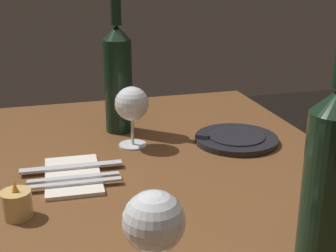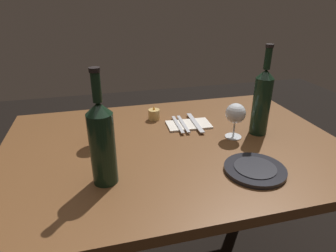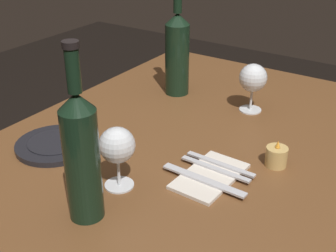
% 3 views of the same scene
% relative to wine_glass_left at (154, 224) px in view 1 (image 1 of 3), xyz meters
% --- Properties ---
extents(dining_table, '(1.30, 0.90, 0.74)m').
position_rel_wine_glass_left_xyz_m(dining_table, '(0.28, -0.07, -0.19)').
color(dining_table, brown).
rests_on(dining_table, ground).
extents(wine_glass_left, '(0.08, 0.08, 0.15)m').
position_rel_wine_glass_left_xyz_m(wine_glass_left, '(0.00, 0.00, 0.00)').
color(wine_glass_left, white).
rests_on(wine_glass_left, dining_table).
extents(wine_glass_right, '(0.08, 0.08, 0.14)m').
position_rel_wine_glass_left_xyz_m(wine_glass_right, '(0.52, -0.08, 0.00)').
color(wine_glass_right, white).
rests_on(wine_glass_right, dining_table).
extents(wine_bottle, '(0.08, 0.08, 0.36)m').
position_rel_wine_glass_left_xyz_m(wine_bottle, '(0.01, -0.26, 0.04)').
color(wine_bottle, black).
rests_on(wine_bottle, dining_table).
extents(wine_bottle_second, '(0.07, 0.07, 0.36)m').
position_rel_wine_glass_left_xyz_m(wine_bottle_second, '(0.64, -0.07, 0.04)').
color(wine_bottle_second, black).
rests_on(wine_bottle_second, dining_table).
extents(votive_candle, '(0.05, 0.05, 0.07)m').
position_rel_wine_glass_left_xyz_m(votive_candle, '(0.25, 0.18, -0.08)').
color(votive_candle, '#DBB266').
rests_on(votive_candle, dining_table).
extents(dinner_plate, '(0.20, 0.20, 0.02)m').
position_rel_wine_glass_left_xyz_m(dinner_plate, '(0.48, -0.32, -0.09)').
color(dinner_plate, black).
rests_on(dinner_plate, dining_table).
extents(folded_napkin, '(0.19, 0.12, 0.01)m').
position_rel_wine_glass_left_xyz_m(folded_napkin, '(0.38, 0.07, -0.10)').
color(folded_napkin, silver).
rests_on(folded_napkin, dining_table).
extents(fork_inner, '(0.02, 0.18, 0.00)m').
position_rel_wine_glass_left_xyz_m(fork_inner, '(0.36, 0.07, -0.09)').
color(fork_inner, silver).
rests_on(fork_inner, folded_napkin).
extents(fork_outer, '(0.02, 0.18, 0.00)m').
position_rel_wine_glass_left_xyz_m(fork_outer, '(0.33, 0.07, -0.09)').
color(fork_outer, silver).
rests_on(fork_outer, folded_napkin).
extents(table_knife, '(0.03, 0.21, 0.00)m').
position_rel_wine_glass_left_xyz_m(table_knife, '(0.41, 0.07, -0.09)').
color(table_knife, silver).
rests_on(table_knife, folded_napkin).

